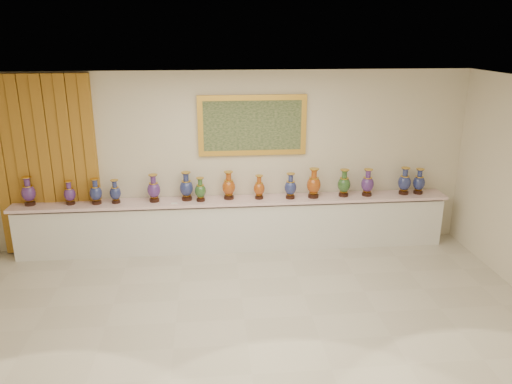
% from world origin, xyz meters
% --- Properties ---
extents(ground, '(8.00, 8.00, 0.00)m').
position_xyz_m(ground, '(0.00, 0.00, 0.00)').
color(ground, beige).
rests_on(ground, ground).
extents(room, '(8.00, 8.00, 8.00)m').
position_xyz_m(room, '(-2.49, 2.44, 1.60)').
color(room, beige).
rests_on(room, ground).
extents(counter, '(7.28, 0.48, 0.90)m').
position_xyz_m(counter, '(0.00, 2.27, 0.44)').
color(counter, white).
rests_on(counter, ground).
extents(vase_0, '(0.25, 0.25, 0.47)m').
position_xyz_m(vase_0, '(-3.32, 2.28, 1.11)').
color(vase_0, black).
rests_on(vase_0, counter).
extents(vase_1, '(0.19, 0.19, 0.40)m').
position_xyz_m(vase_1, '(-2.67, 2.25, 1.08)').
color(vase_1, black).
rests_on(vase_1, counter).
extents(vase_2, '(0.20, 0.20, 0.43)m').
position_xyz_m(vase_2, '(-2.25, 2.24, 1.09)').
color(vase_2, black).
rests_on(vase_2, counter).
extents(vase_3, '(0.23, 0.23, 0.39)m').
position_xyz_m(vase_3, '(-1.94, 2.25, 1.08)').
color(vase_3, black).
rests_on(vase_3, counter).
extents(vase_4, '(0.26, 0.26, 0.46)m').
position_xyz_m(vase_4, '(-1.32, 2.27, 1.11)').
color(vase_4, black).
rests_on(vase_4, counter).
extents(vase_5, '(0.28, 0.28, 0.48)m').
position_xyz_m(vase_5, '(-0.79, 2.29, 1.12)').
color(vase_5, black).
rests_on(vase_5, counter).
extents(vase_6, '(0.21, 0.21, 0.40)m').
position_xyz_m(vase_6, '(-0.56, 2.22, 1.08)').
color(vase_6, black).
rests_on(vase_6, counter).
extents(vase_7, '(0.25, 0.25, 0.47)m').
position_xyz_m(vase_7, '(-0.09, 2.29, 1.11)').
color(vase_7, black).
rests_on(vase_7, counter).
extents(vase_8, '(0.24, 0.24, 0.41)m').
position_xyz_m(vase_8, '(0.42, 2.25, 1.08)').
color(vase_8, black).
rests_on(vase_8, counter).
extents(vase_9, '(0.26, 0.26, 0.44)m').
position_xyz_m(vase_9, '(0.95, 2.21, 1.10)').
color(vase_9, black).
rests_on(vase_9, counter).
extents(vase_10, '(0.31, 0.31, 0.51)m').
position_xyz_m(vase_10, '(1.34, 2.22, 1.13)').
color(vase_10, black).
rests_on(vase_10, counter).
extents(vase_11, '(0.22, 0.22, 0.47)m').
position_xyz_m(vase_11, '(1.87, 2.24, 1.11)').
color(vase_11, black).
rests_on(vase_11, counter).
extents(vase_12, '(0.22, 0.22, 0.47)m').
position_xyz_m(vase_12, '(2.28, 2.23, 1.11)').
color(vase_12, black).
rests_on(vase_12, counter).
extents(vase_13, '(0.24, 0.24, 0.47)m').
position_xyz_m(vase_13, '(2.94, 2.26, 1.11)').
color(vase_13, black).
rests_on(vase_13, counter).
extents(vase_14, '(0.27, 0.27, 0.44)m').
position_xyz_m(vase_14, '(3.20, 2.26, 1.10)').
color(vase_14, black).
rests_on(vase_14, counter).
extents(label_card, '(0.10, 0.06, 0.00)m').
position_xyz_m(label_card, '(-0.99, 2.13, 0.90)').
color(label_card, white).
rests_on(label_card, counter).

